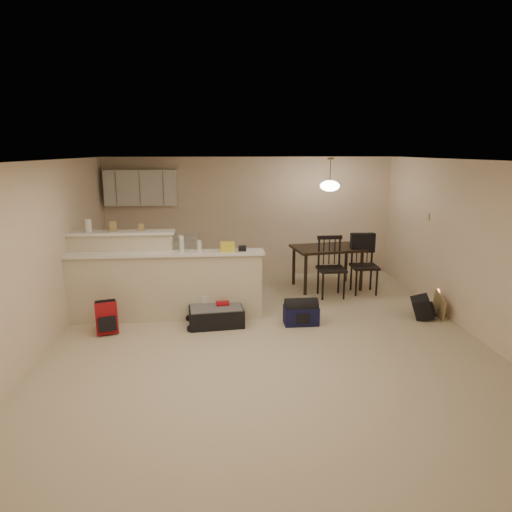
{
  "coord_description": "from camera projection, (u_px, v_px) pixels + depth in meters",
  "views": [
    {
      "loc": [
        -0.67,
        -6.07,
        2.63
      ],
      "look_at": [
        -0.1,
        0.7,
        1.05
      ],
      "focal_mm": 32.0,
      "sensor_mm": 36.0,
      "label": 1
    }
  ],
  "objects": [
    {
      "name": "room",
      "position": [
        268.0,
        253.0,
        6.26
      ],
      "size": [
        7.0,
        7.02,
        2.5
      ],
      "color": "beige",
      "rests_on": "ground"
    },
    {
      "name": "breakfast_bar",
      "position": [
        150.0,
        281.0,
        7.21
      ],
      "size": [
        3.08,
        0.58,
        1.39
      ],
      "color": "beige",
      "rests_on": "ground"
    },
    {
      "name": "upper_cabinets",
      "position": [
        141.0,
        187.0,
        9.16
      ],
      "size": [
        1.4,
        0.34,
        0.7
      ],
      "primitive_type": "cube",
      "color": "white",
      "rests_on": "room"
    },
    {
      "name": "kitchen_counter",
      "position": [
        154.0,
        259.0,
        9.37
      ],
      "size": [
        1.8,
        0.6,
        0.9
      ],
      "primitive_type": "cube",
      "color": "white",
      "rests_on": "ground"
    },
    {
      "name": "thermostat",
      "position": [
        428.0,
        217.0,
        7.95
      ],
      "size": [
        0.02,
        0.12,
        0.12
      ],
      "primitive_type": "cube",
      "color": "beige",
      "rests_on": "room"
    },
    {
      "name": "jar",
      "position": [
        88.0,
        225.0,
        7.07
      ],
      "size": [
        0.1,
        0.1,
        0.2
      ],
      "primitive_type": "cylinder",
      "color": "silver",
      "rests_on": "breakfast_bar"
    },
    {
      "name": "cereal_box",
      "position": [
        113.0,
        226.0,
        7.11
      ],
      "size": [
        0.1,
        0.07,
        0.16
      ],
      "primitive_type": "cube",
      "color": "#9B8450",
      "rests_on": "breakfast_bar"
    },
    {
      "name": "small_box",
      "position": [
        141.0,
        227.0,
        7.15
      ],
      "size": [
        0.08,
        0.06,
        0.12
      ],
      "primitive_type": "cube",
      "color": "#9B8450",
      "rests_on": "breakfast_bar"
    },
    {
      "name": "bottle_a",
      "position": [
        182.0,
        244.0,
        7.04
      ],
      "size": [
        0.07,
        0.07,
        0.26
      ],
      "primitive_type": "cylinder",
      "color": "silver",
      "rests_on": "breakfast_bar"
    },
    {
      "name": "bottle_b",
      "position": [
        199.0,
        246.0,
        7.07
      ],
      "size": [
        0.06,
        0.06,
        0.18
      ],
      "primitive_type": "cylinder",
      "color": "silver",
      "rests_on": "breakfast_bar"
    },
    {
      "name": "bag_lump",
      "position": [
        228.0,
        247.0,
        7.11
      ],
      "size": [
        0.22,
        0.18,
        0.14
      ],
      "primitive_type": "cube",
      "color": "#9B8450",
      "rests_on": "breakfast_bar"
    },
    {
      "name": "pouch",
      "position": [
        242.0,
        248.0,
        7.14
      ],
      "size": [
        0.12,
        0.1,
        0.08
      ],
      "primitive_type": "cube",
      "color": "#9B8450",
      "rests_on": "breakfast_bar"
    },
    {
      "name": "dining_table",
      "position": [
        327.0,
        252.0,
        8.8
      ],
      "size": [
        1.41,
        1.05,
        0.81
      ],
      "rotation": [
        0.0,
        0.0,
        0.16
      ],
      "color": "black",
      "rests_on": "ground"
    },
    {
      "name": "pendant_lamp",
      "position": [
        330.0,
        185.0,
        8.51
      ],
      "size": [
        0.36,
        0.36,
        0.62
      ],
      "color": "brown",
      "rests_on": "room"
    },
    {
      "name": "dining_chair_near",
      "position": [
        331.0,
        267.0,
        8.28
      ],
      "size": [
        0.49,
        0.47,
        1.1
      ],
      "primitive_type": null,
      "rotation": [
        0.0,
        0.0,
        0.02
      ],
      "color": "black",
      "rests_on": "ground"
    },
    {
      "name": "dining_chair_far",
      "position": [
        364.0,
        265.0,
        8.5
      ],
      "size": [
        0.49,
        0.46,
        1.09
      ],
      "primitive_type": null,
      "rotation": [
        0.0,
        0.0,
        -0.02
      ],
      "color": "black",
      "rests_on": "ground"
    },
    {
      "name": "suitcase",
      "position": [
        216.0,
        316.0,
        7.01
      ],
      "size": [
        0.87,
        0.61,
        0.28
      ],
      "primitive_type": "cube",
      "rotation": [
        0.0,
        0.0,
        0.1
      ],
      "color": "black",
      "rests_on": "ground"
    },
    {
      "name": "red_backpack",
      "position": [
        107.0,
        318.0,
        6.68
      ],
      "size": [
        0.35,
        0.27,
        0.46
      ],
      "primitive_type": "cube",
      "rotation": [
        0.0,
        0.0,
        0.28
      ],
      "color": "#A31218",
      "rests_on": "ground"
    },
    {
      "name": "navy_duffel",
      "position": [
        301.0,
        315.0,
        7.04
      ],
      "size": [
        0.53,
        0.29,
        0.29
      ],
      "primitive_type": "cube",
      "rotation": [
        0.0,
        0.0,
        0.02
      ],
      "color": "#12143B",
      "rests_on": "ground"
    },
    {
      "name": "black_daypack",
      "position": [
        422.0,
        308.0,
        7.3
      ],
      "size": [
        0.38,
        0.45,
        0.34
      ],
      "primitive_type": "cube",
      "rotation": [
        0.0,
        0.0,
        1.25
      ],
      "color": "black",
      "rests_on": "ground"
    },
    {
      "name": "cardboard_sheet",
      "position": [
        439.0,
        306.0,
        7.32
      ],
      "size": [
        0.07,
        0.48,
        0.37
      ],
      "primitive_type": "cube",
      "rotation": [
        0.0,
        0.0,
        1.46
      ],
      "color": "#9B8450",
      "rests_on": "ground"
    }
  ]
}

